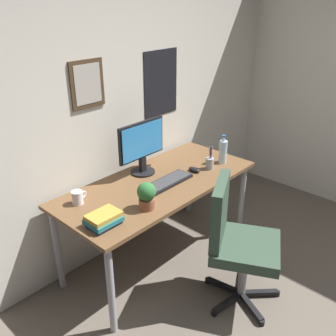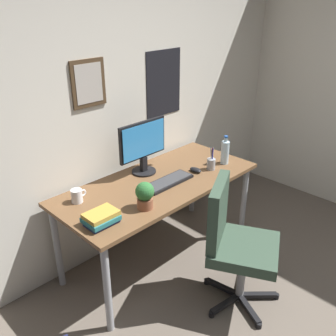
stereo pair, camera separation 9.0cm
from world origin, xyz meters
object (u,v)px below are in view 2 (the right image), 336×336
monitor (143,145)px  computer_mouse (196,170)px  book_stack_left (101,218)px  potted_plant (145,195)px  pen_cup (211,163)px  keyboard (168,182)px  coffee_mug_near (77,196)px  water_bottle (225,152)px  office_chair (234,239)px

monitor → computer_mouse: bearing=-45.1°
book_stack_left → potted_plant: bearing=-10.3°
pen_cup → keyboard: bearing=169.5°
keyboard → coffee_mug_near: size_ratio=3.66×
monitor → potted_plant: 0.58m
computer_mouse → coffee_mug_near: (-0.96, 0.28, 0.03)m
computer_mouse → pen_cup: bearing=-24.1°
coffee_mug_near → potted_plant: potted_plant is taller
monitor → keyboard: 0.36m
monitor → water_bottle: monitor is taller
monitor → book_stack_left: monitor is taller
water_bottle → keyboard: bearing=172.0°
monitor → computer_mouse: size_ratio=4.18×
office_chair → keyboard: size_ratio=2.21×
office_chair → potted_plant: (-0.38, 0.49, 0.31)m
monitor → computer_mouse: monitor is taller
monitor → potted_plant: size_ratio=2.36×
office_chair → keyboard: bearing=90.7°
monitor → keyboard: monitor is taller
office_chair → computer_mouse: 0.72m
water_bottle → pen_cup: water_bottle is taller
monitor → book_stack_left: bearing=-152.1°
computer_mouse → book_stack_left: size_ratio=0.52×
coffee_mug_near → potted_plant: size_ratio=0.60×
keyboard → pen_cup: 0.44m
coffee_mug_near → potted_plant: 0.49m
potted_plant → book_stack_left: 0.34m
computer_mouse → potted_plant: bearing=-169.5°
monitor → computer_mouse: (0.30, -0.30, -0.22)m
computer_mouse → office_chair: bearing=-115.5°
coffee_mug_near → pen_cup: 1.14m
water_bottle → potted_plant: size_ratio=1.29×
monitor → coffee_mug_near: size_ratio=3.91×
keyboard → book_stack_left: size_ratio=2.01×
water_bottle → potted_plant: bearing=-176.5°
keyboard → office_chair: bearing=-89.3°
book_stack_left → office_chair: bearing=-37.8°
monitor → potted_plant: bearing=-131.0°
keyboard → water_bottle: size_ratio=1.70×
office_chair → book_stack_left: (-0.71, 0.55, 0.25)m
office_chair → water_bottle: 0.87m
water_bottle → coffee_mug_near: (-1.26, 0.34, -0.06)m
office_chair → computer_mouse: bearing=64.5°
pen_cup → monitor: bearing=140.1°
office_chair → water_bottle: size_ratio=3.76×
water_bottle → monitor: bearing=148.9°
monitor → water_bottle: bearing=-31.1°
computer_mouse → potted_plant: 0.69m
water_bottle → coffee_mug_near: bearing=164.9°
monitor → coffee_mug_near: 0.68m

